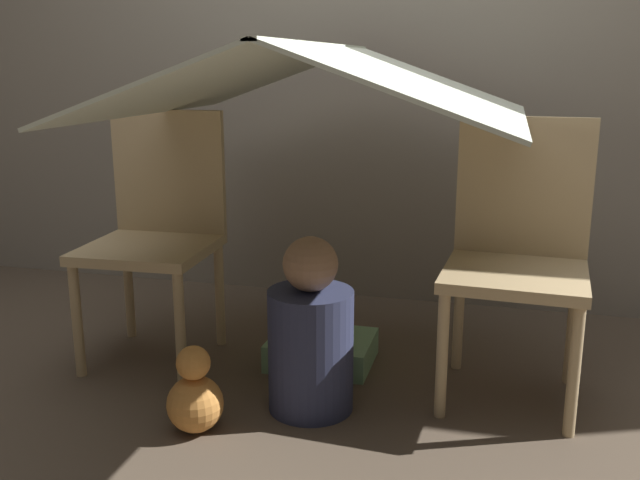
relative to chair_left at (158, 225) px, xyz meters
The scene contains 8 objects.
ground_plane 0.83m from the chair_left, 17.04° to the right, with size 8.80×8.80×0.00m, color brown.
wall_back 1.31m from the chair_left, 53.44° to the left, with size 7.00×0.05×2.50m.
chair_left is the anchor object (origin of this frame).
chair_right 1.28m from the chair_left, ahead, with size 0.47×0.47×0.91m.
sheet_canopy 0.83m from the chair_left, ahead, with size 1.28×1.29×0.24m.
person_front 0.78m from the chair_left, 24.79° to the right, with size 0.27×0.27×0.56m.
floor_cushion 0.76m from the chair_left, ahead, with size 0.37×0.30×0.10m.
plush_toy 0.76m from the chair_left, 55.13° to the right, with size 0.17×0.17×0.27m.
Camera 1 is at (0.59, -2.13, 1.08)m, focal length 40.00 mm.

